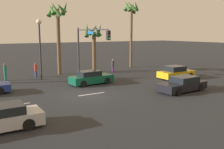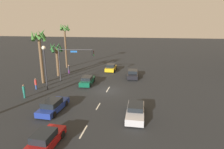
% 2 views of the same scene
% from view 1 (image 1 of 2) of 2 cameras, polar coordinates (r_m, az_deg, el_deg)
% --- Properties ---
extents(ground_plane, '(220.00, 220.00, 0.00)m').
position_cam_1_polar(ground_plane, '(20.89, -5.60, -4.61)').
color(ground_plane, '#232628').
extents(lane_stripe_2, '(1.88, 0.14, 0.01)m').
position_cam_1_polar(lane_stripe_2, '(19.21, -20.95, -6.45)').
color(lane_stripe_2, silver).
rests_on(lane_stripe_2, ground_plane).
extents(lane_stripe_3, '(2.39, 0.14, 0.01)m').
position_cam_1_polar(lane_stripe_3, '(21.05, -4.66, -4.47)').
color(lane_stripe_3, silver).
rests_on(lane_stripe_3, ground_plane).
extents(car_2, '(4.65, 2.12, 1.31)m').
position_cam_1_polar(car_2, '(22.78, 15.77, -2.17)').
color(car_2, black).
rests_on(car_2, ground_plane).
extents(car_3, '(4.42, 1.96, 1.36)m').
position_cam_1_polar(car_3, '(25.03, -4.80, -0.77)').
color(car_3, '#0F5138').
rests_on(car_3, ground_plane).
extents(car_4, '(4.24, 1.97, 1.42)m').
position_cam_1_polar(car_4, '(28.98, 14.36, 0.41)').
color(car_4, gold).
rests_on(car_4, ground_plane).
extents(traffic_signal, '(1.08, 5.93, 5.65)m').
position_cam_1_polar(traffic_signal, '(27.86, -5.33, 7.05)').
color(traffic_signal, '#38383D').
rests_on(traffic_signal, ground_plane).
extents(streetlamp, '(0.56, 0.56, 6.52)m').
position_cam_1_polar(streetlamp, '(28.14, -16.16, 8.01)').
color(streetlamp, '#2D2D33').
rests_on(streetlamp, ground_plane).
extents(pedestrian_0, '(0.48, 0.48, 1.67)m').
position_cam_1_polar(pedestrian_0, '(32.82, 0.19, 2.13)').
color(pedestrian_0, '#59266B').
rests_on(pedestrian_0, ground_plane).
extents(pedestrian_1, '(0.41, 0.41, 1.70)m').
position_cam_1_polar(pedestrian_1, '(30.08, -16.99, 1.09)').
color(pedestrian_1, '#2D478C').
rests_on(pedestrian_1, ground_plane).
extents(pedestrian_2, '(0.40, 0.40, 1.84)m').
position_cam_1_polar(pedestrian_2, '(29.09, -23.16, 0.64)').
color(pedestrian_2, '#1E7266').
rests_on(pedestrian_2, ground_plane).
extents(palm_tree_0, '(2.54, 2.77, 8.89)m').
position_cam_1_polar(palm_tree_0, '(31.25, -12.29, 11.83)').
color(palm_tree_0, brown).
rests_on(palm_tree_0, ground_plane).
extents(palm_tree_1, '(2.24, 2.51, 9.68)m').
position_cam_1_polar(palm_tree_1, '(37.19, 4.42, 12.98)').
color(palm_tree_1, brown).
rests_on(palm_tree_1, ground_plane).
extents(palm_tree_2, '(2.60, 2.37, 6.33)m').
position_cam_1_polar(palm_tree_2, '(32.67, -4.19, 8.35)').
color(palm_tree_2, brown).
rests_on(palm_tree_2, ground_plane).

